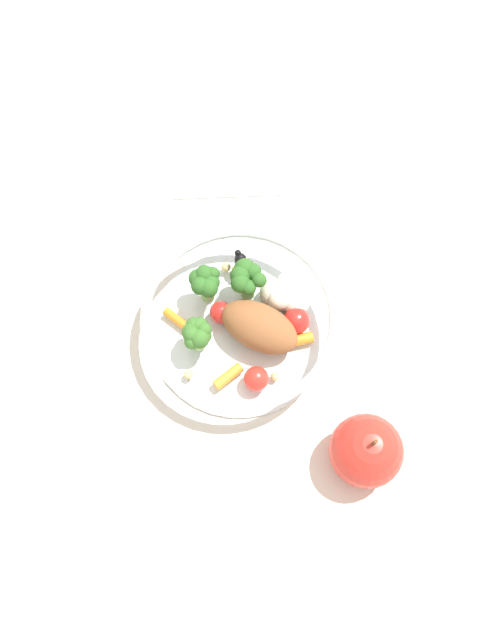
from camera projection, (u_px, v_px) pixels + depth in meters
The scene contains 4 objects.
ground_plane at pixel (254, 336), 0.70m from camera, with size 2.40×2.40×0.00m, color silver.
food_container at pixel (245, 317), 0.68m from camera, with size 0.21×0.21×0.06m.
loose_apple at pixel (366, 451), 0.61m from camera, with size 0.07×0.07×0.08m.
folded_napkin at pixel (226, 152), 0.79m from camera, with size 0.13×0.13×0.01m, color white.
Camera 1 is at (-0.06, 0.24, 0.65)m, focal length 35.26 mm.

